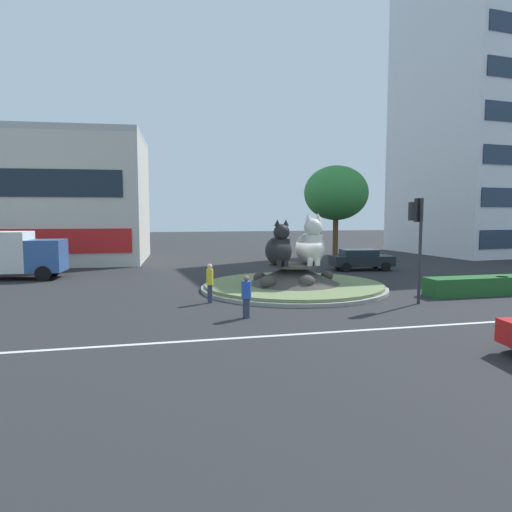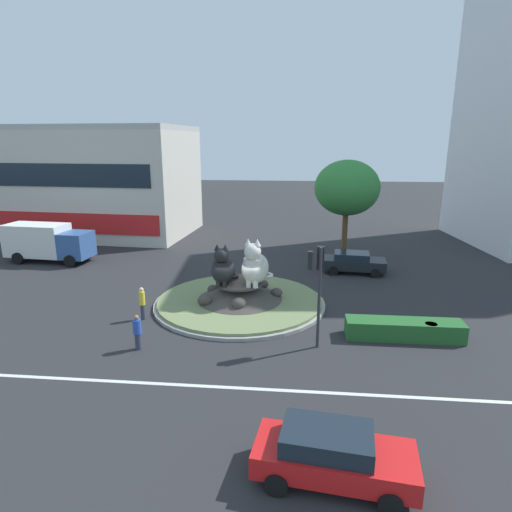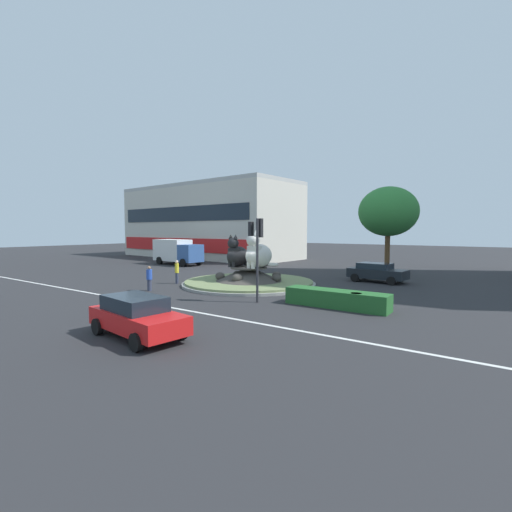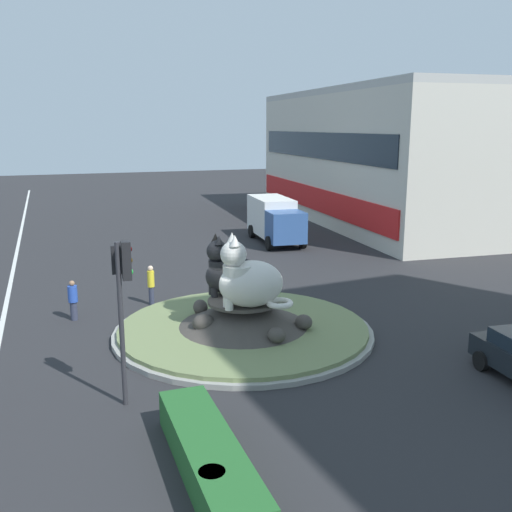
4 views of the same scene
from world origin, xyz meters
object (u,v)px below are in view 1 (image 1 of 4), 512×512
object	(u,v)px
cat_statue_black	(279,249)
office_tower	(501,112)
broadleaf_tree_behind_island	(101,195)
hatchback_near_shophouse	(361,259)
delivery_box_truck	(4,253)
pedestrian_blue_shirt	(246,296)
litter_bin	(502,286)
traffic_light_mast	(418,226)
second_tree_near_tower	(336,193)
cat_statue_white	(311,246)
pedestrian_yellow_shirt	(210,282)

from	to	relation	value
cat_statue_black	office_tower	xyz separation A→B (m)	(28.68, 18.15, 12.17)
office_tower	broadleaf_tree_behind_island	size ratio (longest dim) A/B	3.97
hatchback_near_shophouse	broadleaf_tree_behind_island	bearing A→B (deg)	160.94
cat_statue_black	office_tower	distance (m)	36.06
hatchback_near_shophouse	delivery_box_truck	xyz separation A→B (m)	(-23.28, 0.77, 0.80)
broadleaf_tree_behind_island	pedestrian_blue_shirt	size ratio (longest dim) A/B	4.40
delivery_box_truck	litter_bin	world-z (taller)	delivery_box_truck
office_tower	traffic_light_mast	bearing A→B (deg)	-141.42
traffic_light_mast	broadleaf_tree_behind_island	world-z (taller)	broadleaf_tree_behind_island
second_tree_near_tower	hatchback_near_shophouse	distance (m)	6.19
traffic_light_mast	cat_statue_black	bearing A→B (deg)	49.67
litter_bin	broadleaf_tree_behind_island	bearing A→B (deg)	136.99
cat_statue_black	litter_bin	world-z (taller)	cat_statue_black
office_tower	delivery_box_truck	size ratio (longest dim) A/B	4.23
hatchback_near_shophouse	cat_statue_white	bearing A→B (deg)	-126.65
office_tower	pedestrian_yellow_shirt	distance (m)	40.78
pedestrian_yellow_shirt	litter_bin	distance (m)	14.37
traffic_light_mast	pedestrian_blue_shirt	distance (m)	8.45
traffic_light_mast	office_tower	distance (m)	34.58
broadleaf_tree_behind_island	second_tree_near_tower	bearing A→B (deg)	-13.92
broadleaf_tree_behind_island	cat_statue_white	bearing A→B (deg)	-52.25
broadleaf_tree_behind_island	pedestrian_blue_shirt	distance (m)	22.84
traffic_light_mast	cat_statue_white	bearing A→B (deg)	36.52
pedestrian_blue_shirt	broadleaf_tree_behind_island	bearing A→B (deg)	10.91
cat_statue_white	pedestrian_blue_shirt	xyz separation A→B (m)	(-4.72, -5.82, -1.46)
cat_statue_black	litter_bin	distance (m)	11.15
second_tree_near_tower	litter_bin	size ratio (longest dim) A/B	8.61
cat_statue_white	hatchback_near_shophouse	world-z (taller)	cat_statue_white
cat_statue_white	pedestrian_yellow_shirt	distance (m)	6.36
pedestrian_yellow_shirt	hatchback_near_shophouse	distance (m)	15.37
cat_statue_white	second_tree_near_tower	xyz separation A→B (m)	(6.04, 10.92, 3.28)
pedestrian_blue_shirt	hatchback_near_shophouse	bearing A→B (deg)	-48.55
cat_statue_black	pedestrian_blue_shirt	world-z (taller)	cat_statue_black
office_tower	second_tree_near_tower	distance (m)	23.72
litter_bin	pedestrian_blue_shirt	bearing A→B (deg)	-171.27
traffic_light_mast	litter_bin	size ratio (longest dim) A/B	5.20
broadleaf_tree_behind_island	pedestrian_blue_shirt	bearing A→B (deg)	-71.28
broadleaf_tree_behind_island	hatchback_near_shophouse	distance (m)	20.61
pedestrian_yellow_shirt	hatchback_near_shophouse	world-z (taller)	pedestrian_yellow_shirt
second_tree_near_tower	pedestrian_yellow_shirt	xyz separation A→B (m)	(-11.72, -13.43, -4.64)
traffic_light_mast	broadleaf_tree_behind_island	size ratio (longest dim) A/B	0.65
cat_statue_black	hatchback_near_shophouse	xyz separation A→B (m)	(8.14, 7.19, -1.42)
second_tree_near_tower	broadleaf_tree_behind_island	bearing A→B (deg)	166.08
cat_statue_black	pedestrian_yellow_shirt	size ratio (longest dim) A/B	1.34
broadleaf_tree_behind_island	delivery_box_truck	bearing A→B (deg)	-123.59
office_tower	broadleaf_tree_behind_island	bearing A→B (deg)	178.60
cat_statue_white	second_tree_near_tower	bearing A→B (deg)	157.68
cat_statue_black	hatchback_near_shophouse	distance (m)	10.95
pedestrian_blue_shirt	delivery_box_truck	bearing A→B (deg)	34.02
cat_statue_black	pedestrian_blue_shirt	size ratio (longest dim) A/B	1.44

